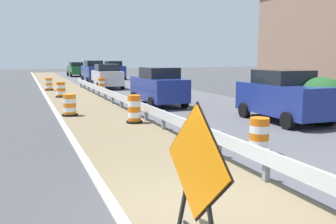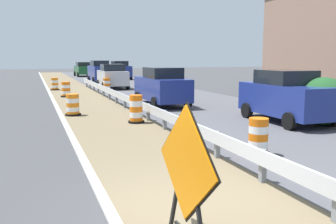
# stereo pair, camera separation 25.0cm
# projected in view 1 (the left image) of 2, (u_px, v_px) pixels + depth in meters

# --- Properties ---
(ground_plane) EXTENTS (160.00, 160.00, 0.00)m
(ground_plane) POSITION_uv_depth(u_px,v_px,m) (196.00, 210.00, 6.26)
(ground_plane) COLOR #3D3D3F
(median_dirt_strip) EXTENTS (3.37, 120.00, 0.01)m
(median_dirt_strip) POSITION_uv_depth(u_px,v_px,m) (221.00, 206.00, 6.43)
(median_dirt_strip) COLOR #706047
(median_dirt_strip) RESTS_ON ground
(curb_near_edge) EXTENTS (0.20, 120.00, 0.11)m
(curb_near_edge) POSITION_uv_depth(u_px,v_px,m) (122.00, 222.00, 5.78)
(curb_near_edge) COLOR #ADADA8
(curb_near_edge) RESTS_ON ground
(guardrail_median) EXTENTS (0.18, 50.20, 0.71)m
(guardrail_median) POSITION_uv_depth(u_px,v_px,m) (217.00, 138.00, 9.44)
(guardrail_median) COLOR silver
(guardrail_median) RESTS_ON ground
(warning_sign_diamond) EXTENTS (0.17, 1.73, 2.01)m
(warning_sign_diamond) POSITION_uv_depth(u_px,v_px,m) (196.00, 168.00, 5.08)
(warning_sign_diamond) COLOR black
(warning_sign_diamond) RESTS_ON ground
(traffic_barrel_nearest) EXTENTS (0.64, 0.64, 0.99)m
(traffic_barrel_nearest) POSITION_uv_depth(u_px,v_px,m) (259.00, 138.00, 9.77)
(traffic_barrel_nearest) COLOR orange
(traffic_barrel_nearest) RESTS_ON ground
(traffic_barrel_close) EXTENTS (0.64, 0.64, 1.11)m
(traffic_barrel_close) POSITION_uv_depth(u_px,v_px,m) (134.00, 110.00, 14.45)
(traffic_barrel_close) COLOR orange
(traffic_barrel_close) RESTS_ON ground
(traffic_barrel_mid) EXTENTS (0.70, 0.70, 0.97)m
(traffic_barrel_mid) POSITION_uv_depth(u_px,v_px,m) (70.00, 106.00, 16.22)
(traffic_barrel_mid) COLOR orange
(traffic_barrel_mid) RESTS_ON ground
(traffic_barrel_far) EXTENTS (0.66, 0.66, 1.00)m
(traffic_barrel_far) POSITION_uv_depth(u_px,v_px,m) (102.00, 85.00, 27.80)
(traffic_barrel_far) COLOR orange
(traffic_barrel_far) RESTS_ON ground
(traffic_barrel_farther) EXTENTS (0.71, 0.71, 0.99)m
(traffic_barrel_farther) POSITION_uv_depth(u_px,v_px,m) (61.00, 90.00, 23.74)
(traffic_barrel_farther) COLOR orange
(traffic_barrel_farther) RESTS_ON ground
(traffic_barrel_farthest) EXTENTS (0.68, 0.68, 0.97)m
(traffic_barrel_farthest) POSITION_uv_depth(u_px,v_px,m) (49.00, 85.00, 28.62)
(traffic_barrel_farthest) COLOR orange
(traffic_barrel_farthest) RESTS_ON ground
(car_lead_near_lane) EXTENTS (2.00, 4.47, 2.24)m
(car_lead_near_lane) POSITION_uv_depth(u_px,v_px,m) (93.00, 72.00, 37.43)
(car_lead_near_lane) COLOR navy
(car_lead_near_lane) RESTS_ON ground
(car_trailing_near_lane) EXTENTS (2.17, 4.29, 2.07)m
(car_trailing_near_lane) POSITION_uv_depth(u_px,v_px,m) (284.00, 96.00, 14.72)
(car_trailing_near_lane) COLOR navy
(car_trailing_near_lane) RESTS_ON ground
(car_lead_far_lane) EXTENTS (2.04, 4.53, 2.04)m
(car_lead_far_lane) POSITION_uv_depth(u_px,v_px,m) (158.00, 86.00, 19.68)
(car_lead_far_lane) COLOR navy
(car_lead_far_lane) RESTS_ON ground
(car_mid_far_lane) EXTENTS (2.11, 4.34, 2.13)m
(car_mid_far_lane) POSITION_uv_depth(u_px,v_px,m) (114.00, 70.00, 42.94)
(car_mid_far_lane) COLOR navy
(car_mid_far_lane) RESTS_ON ground
(car_trailing_far_lane) EXTENTS (2.22, 4.35, 2.01)m
(car_trailing_far_lane) POSITION_uv_depth(u_px,v_px,m) (107.00, 76.00, 30.21)
(car_trailing_far_lane) COLOR silver
(car_trailing_far_lane) RESTS_ON ground
(car_distant_a) EXTENTS (2.03, 4.31, 1.92)m
(car_distant_a) POSITION_uv_depth(u_px,v_px,m) (91.00, 68.00, 54.91)
(car_distant_a) COLOR navy
(car_distant_a) RESTS_ON ground
(car_distant_b) EXTENTS (2.09, 4.49, 1.92)m
(car_distant_b) POSITION_uv_depth(u_px,v_px,m) (76.00, 69.00, 49.25)
(car_distant_b) COLOR #195128
(car_distant_b) RESTS_ON ground
(bush_roadside) EXTENTS (2.10, 2.10, 1.83)m
(bush_roadside) POSITION_uv_depth(u_px,v_px,m) (320.00, 101.00, 14.13)
(bush_roadside) COLOR #1E4C23
(bush_roadside) RESTS_ON ground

